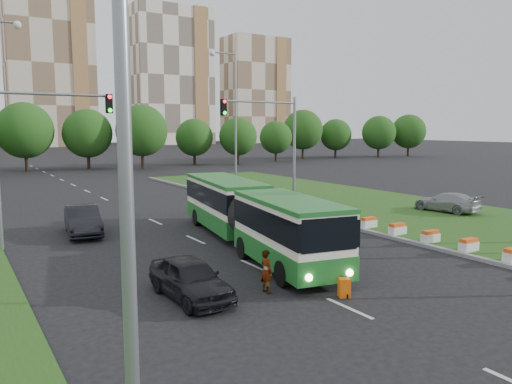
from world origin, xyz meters
TOP-DOWN VIEW (x-y plane):
  - ground at (0.00, 0.00)m, footprint 360.00×360.00m
  - grass_median at (13.00, 8.00)m, footprint 14.00×60.00m
  - median_kerb at (6.05, 8.00)m, footprint 0.30×60.00m
  - lane_markings at (-3.00, 20.00)m, footprint 0.20×100.00m
  - flower_planters at (6.70, -0.30)m, footprint 1.10×15.90m
  - traffic_mast_median at (4.78, 10.00)m, footprint 5.76×0.32m
  - traffic_mast_left at (-10.38, 9.00)m, footprint 5.76×0.32m
  - street_lamps at (-3.00, 10.00)m, footprint 36.00×60.00m
  - tree_line at (10.00, 55.00)m, footprint 120.00×8.00m
  - apartment_tower_ceast at (15.00, 150.00)m, footprint 25.00×15.00m
  - apartment_tower_east at (55.00, 150.00)m, footprint 27.00×15.00m
  - midrise_east at (90.00, 150.00)m, footprint 24.00×14.00m
  - articulated_bus at (-1.41, 3.31)m, footprint 2.51×16.08m
  - car_left_near at (-7.06, -2.34)m, footprint 1.84×4.30m
  - car_left_far at (-7.79, 10.51)m, footprint 2.30×5.04m
  - car_median at (15.29, 4.21)m, footprint 2.40×4.77m
  - pedestrian at (-4.46, -3.21)m, footprint 0.40×0.59m
  - shopping_trolley at (-2.38, -5.06)m, footprint 0.39×0.41m

SIDE VIEW (x-z plane):
  - ground at x=0.00m, z-range 0.00..0.00m
  - lane_markings at x=-3.00m, z-range -0.01..0.01m
  - grass_median at x=13.00m, z-range 0.00..0.15m
  - median_kerb at x=6.05m, z-range 0.00..0.18m
  - shopping_trolley at x=-2.38m, z-range 0.00..0.66m
  - flower_planters at x=6.70m, z-range 0.15..0.75m
  - car_left_near at x=-7.06m, z-range 0.00..1.45m
  - pedestrian at x=-4.46m, z-range 0.00..1.59m
  - car_left_far at x=-7.79m, z-range 0.00..1.60m
  - car_median at x=15.29m, z-range 0.15..1.48m
  - articulated_bus at x=-1.41m, z-range 0.30..2.94m
  - tree_line at x=10.00m, z-range 0.00..9.00m
  - traffic_mast_median at x=4.78m, z-range 1.35..9.35m
  - traffic_mast_left at x=-10.38m, z-range 1.35..9.35m
  - street_lamps at x=-3.00m, z-range 0.00..12.00m
  - midrise_east at x=90.00m, z-range 0.00..40.00m
  - apartment_tower_east at x=55.00m, z-range 0.00..47.00m
  - apartment_tower_ceast at x=15.00m, z-range 0.00..50.00m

